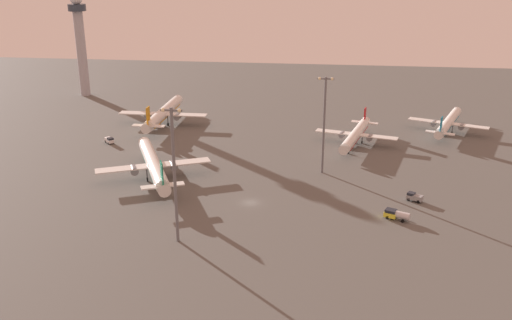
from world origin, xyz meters
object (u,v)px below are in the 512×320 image
airplane_mid_apron (356,134)px  airplane_terminal_side (448,123)px  airplane_near_gate (153,165)px  maintenance_van (109,140)px  airplane_far_stand (163,113)px  apron_light_central (174,169)px  control_tower (80,38)px  fuel_truck (396,214)px  apron_light_west (324,120)px  cargo_loader (414,197)px

airplane_mid_apron → airplane_terminal_side: 39.67m
airplane_near_gate → airplane_terminal_side: size_ratio=1.13×
maintenance_van → airplane_terminal_side: bearing=149.4°
airplane_far_stand → apron_light_central: size_ratio=1.40×
airplane_terminal_side → maintenance_van: 124.20m
control_tower → fuel_truck: 179.38m
airplane_terminal_side → fuel_truck: size_ratio=5.44×
airplane_mid_apron → apron_light_west: size_ratio=1.24×
apron_light_west → control_tower: bearing=141.8°
fuel_truck → maintenance_van: bearing=85.7°
fuel_truck → apron_light_west: size_ratio=0.22×
maintenance_van → apron_light_west: apron_light_west is taller
apron_light_west → apron_light_central: apron_light_central is taller
airplane_terminal_side → fuel_truck: airplane_terminal_side is taller
airplane_mid_apron → control_tower: bearing=-11.2°
airplane_terminal_side → apron_light_west: (-46.03, -48.13, 13.04)m
cargo_loader → maintenance_van: same height
fuel_truck → airplane_far_stand: bearing=70.8°
control_tower → maintenance_van: bearing=-61.3°
airplane_far_stand → apron_light_west: 78.27m
cargo_loader → maintenance_van: (-99.78, 37.76, 0.00)m
airplane_far_stand → cargo_loader: (87.51, -63.73, -3.15)m
fuel_truck → airplane_near_gate: bearing=97.6°
airplane_terminal_side → apron_light_central: bearing=-108.3°
control_tower → airplane_terminal_side: bearing=-14.3°
cargo_loader → apron_light_west: size_ratio=0.15×
control_tower → fuel_truck: (131.70, -119.09, -25.52)m
maintenance_van → apron_light_west: (74.80, -19.47, 15.49)m
control_tower → airplane_terminal_side: control_tower is taller
airplane_near_gate → apron_light_central: 43.54m
airplane_terminal_side → fuel_truck: 83.07m
control_tower → airplane_near_gate: (63.28, -99.32, -22.69)m
airplane_far_stand → cargo_loader: airplane_far_stand is taller
airplane_terminal_side → apron_light_west: apron_light_west is taller
airplane_mid_apron → apron_light_central: apron_light_central is taller
airplane_terminal_side → cargo_loader: size_ratio=7.87×
airplane_near_gate → fuel_truck: size_ratio=6.17×
airplane_far_stand → cargo_loader: size_ratio=9.75×
airplane_terminal_side → maintenance_van: bearing=-145.8°
control_tower → airplane_far_stand: 70.07m
airplane_mid_apron → cargo_loader: 49.43m
airplane_far_stand → apron_light_west: (62.52, -45.44, 12.34)m
airplane_near_gate → apron_light_west: size_ratio=1.38×
maintenance_van → apron_light_west: 78.82m
airplane_terminal_side → apron_light_west: 67.87m
control_tower → apron_light_west: (112.79, -88.73, -10.23)m
airplane_mid_apron → apron_light_west: (-11.21, -29.13, 13.07)m
airplane_mid_apron → fuel_truck: (7.70, -59.48, -2.23)m
cargo_loader → apron_light_central: (-57.50, -30.00, 16.67)m
maintenance_van → cargo_loader: bearing=115.4°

